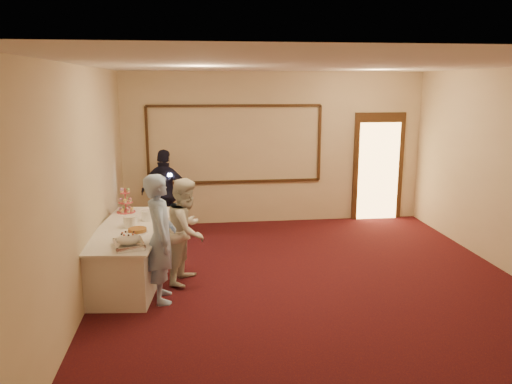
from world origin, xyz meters
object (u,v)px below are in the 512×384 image
(pavlova_tray, at_px, (129,241))
(plate_stack_a, at_px, (130,222))
(buffet_table, at_px, (132,253))
(cupcake_stand, at_px, (126,203))
(plate_stack_b, at_px, (147,216))
(man, at_px, (161,238))
(woman, at_px, (187,230))
(tart, at_px, (137,230))
(guest, at_px, (166,193))

(pavlova_tray, bearing_deg, plate_stack_a, 95.60)
(buffet_table, xyz_separation_m, cupcake_stand, (-0.17, 0.87, 0.54))
(plate_stack_b, height_order, man, man)
(plate_stack_b, bearing_deg, buffet_table, -123.06)
(man, distance_m, woman, 0.70)
(buffet_table, distance_m, woman, 0.89)
(tart, bearing_deg, pavlova_tray, -93.53)
(plate_stack_b, bearing_deg, cupcake_stand, 125.01)
(plate_stack_a, xyz_separation_m, tart, (0.13, -0.27, -0.06))
(plate_stack_b, xyz_separation_m, tart, (-0.09, -0.59, -0.05))
(cupcake_stand, distance_m, woman, 1.44)
(pavlova_tray, xyz_separation_m, tart, (0.04, 0.62, -0.05))
(buffet_table, distance_m, man, 1.03)
(cupcake_stand, bearing_deg, buffet_table, -79.07)
(guest, bearing_deg, tart, 100.82)
(pavlova_tray, bearing_deg, buffet_table, 95.64)
(pavlova_tray, height_order, cupcake_stand, cupcake_stand)
(buffet_table, bearing_deg, woman, -12.89)
(plate_stack_a, distance_m, tart, 0.30)
(tart, relative_size, woman, 0.19)
(pavlova_tray, xyz_separation_m, cupcake_stand, (-0.26, 1.76, 0.08))
(cupcake_stand, bearing_deg, man, -68.84)
(plate_stack_b, relative_size, man, 0.11)
(buffet_table, bearing_deg, plate_stack_a, -56.96)
(plate_stack_a, distance_m, woman, 0.82)
(man, bearing_deg, woman, -33.79)
(plate_stack_a, bearing_deg, pavlova_tray, -84.40)
(plate_stack_a, distance_m, guest, 2.17)
(cupcake_stand, relative_size, guest, 0.27)
(buffet_table, xyz_separation_m, plate_stack_b, (0.21, 0.33, 0.46))
(man, xyz_separation_m, guest, (-0.09, 2.93, -0.04))
(woman, bearing_deg, cupcake_stand, 61.88)
(buffet_table, distance_m, tart, 0.51)
(cupcake_stand, distance_m, tart, 1.18)
(woman, bearing_deg, plate_stack_b, 68.29)
(tart, bearing_deg, plate_stack_a, 115.34)
(plate_stack_a, xyz_separation_m, guest, (0.38, 2.13, -0.06))
(buffet_table, relative_size, woman, 1.66)
(guest, bearing_deg, man, 108.75)
(pavlova_tray, xyz_separation_m, man, (0.39, 0.10, -0.01))
(tart, height_order, man, man)
(tart, relative_size, guest, 0.18)
(buffet_table, distance_m, plate_stack_b, 0.60)
(buffet_table, distance_m, plate_stack_a, 0.47)
(cupcake_stand, height_order, man, man)
(plate_stack_a, xyz_separation_m, plate_stack_b, (0.21, 0.33, -0.01))
(plate_stack_a, relative_size, tart, 0.70)
(buffet_table, bearing_deg, cupcake_stand, 100.93)
(buffet_table, relative_size, cupcake_stand, 5.79)
(plate_stack_a, bearing_deg, plate_stack_b, 57.13)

